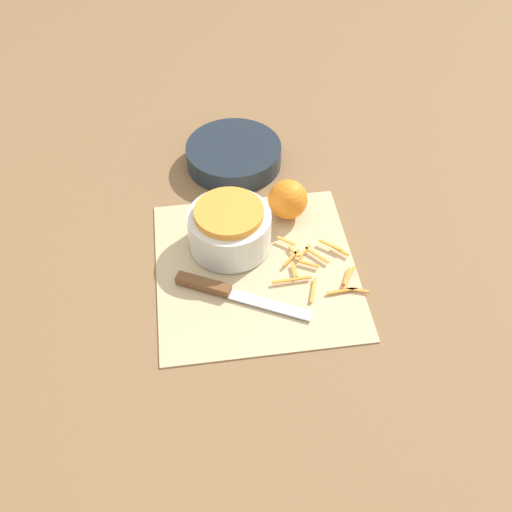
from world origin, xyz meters
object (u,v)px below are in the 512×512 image
bowl_dark (234,155)px  knife (219,289)px  orange_left (288,199)px  bowl_speckled (230,227)px

bowl_dark → knife: 0.36m
knife → orange_left: 0.24m
bowl_dark → orange_left: (0.09, -0.18, 0.02)m
knife → orange_left: size_ratio=3.00×
bowl_speckled → bowl_dark: bearing=81.9°
bowl_speckled → bowl_dark: bowl_speckled is taller
bowl_speckled → knife: bowl_speckled is taller
bowl_dark → knife: bearing=-100.7°
bowl_speckled → knife: 0.12m
bowl_speckled → orange_left: bearing=28.1°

